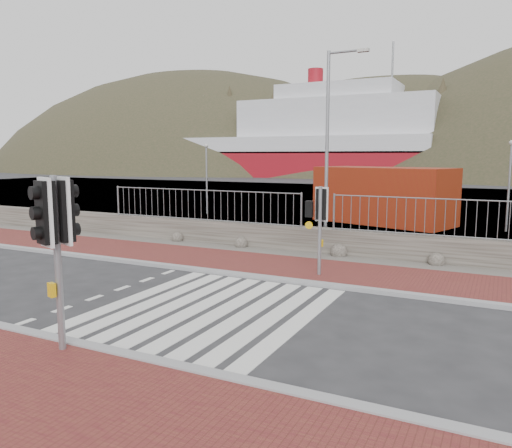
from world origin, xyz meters
The scene contains 17 objects.
ground centered at (0.00, 0.00, 0.00)m, with size 220.00×220.00×0.00m, color #28282B.
sidewalk_near centered at (0.00, -5.00, 0.04)m, with size 40.00×4.00×0.08m, color brown.
sidewalk_far centered at (0.00, 4.50, 0.04)m, with size 40.00×3.00×0.08m, color brown.
kerb_near centered at (0.00, -3.00, 0.05)m, with size 40.00×0.25×0.12m, color gray.
kerb_far centered at (0.00, 3.00, 0.05)m, with size 40.00×0.25×0.12m, color gray.
zebra_crossing centered at (0.00, 0.00, 0.01)m, with size 4.62×5.60×0.01m.
gravel_strip centered at (0.00, 6.50, 0.03)m, with size 40.00×1.50×0.06m, color #59544C.
stone_wall centered at (0.00, 7.30, 0.45)m, with size 40.00×0.60×0.90m, color #464039.
railing centered at (0.00, 7.15, 1.82)m, with size 18.07×0.07×1.22m.
quay centered at (0.00, 27.90, 0.00)m, with size 120.00×40.00×0.50m, color #4C4C4F.
water centered at (0.00, 62.90, 0.00)m, with size 220.00×50.00×0.05m, color #3F4C54.
ferry centered at (-24.65, 67.90, 5.36)m, with size 50.00×16.00×20.00m.
hills_backdrop centered at (6.74, 87.90, -23.05)m, with size 254.00×90.00×100.00m.
traffic_signal_near centered at (-1.00, -3.31, 2.25)m, with size 0.51×0.40×3.12m.
traffic_signal_far centered at (1.17, 3.94, 1.87)m, with size 0.61×0.23×2.59m.
streetlight centered at (0.11, 8.09, 3.99)m, with size 1.50×0.23×7.09m.
shipping_container centered at (0.31, 16.29, 1.42)m, with size 6.82×2.84×2.84m, color maroon.
Camera 1 is at (5.77, -9.30, 3.46)m, focal length 35.00 mm.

